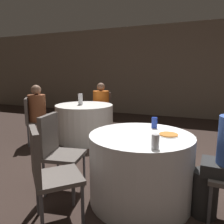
% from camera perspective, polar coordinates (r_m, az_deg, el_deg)
% --- Properties ---
extents(ground_plane, '(16.00, 16.00, 0.00)m').
position_cam_1_polar(ground_plane, '(2.59, 13.13, -21.25)').
color(ground_plane, '#332621').
extents(wall_back, '(16.00, 0.06, 2.80)m').
position_cam_1_polar(wall_back, '(6.96, 20.14, 9.98)').
color(wall_back, '#7A6B5B').
rests_on(wall_back, ground_plane).
extents(table_near, '(1.07, 1.07, 0.72)m').
position_cam_1_polar(table_near, '(2.39, 7.41, -14.15)').
color(table_near, white).
rests_on(table_near, ground_plane).
extents(table_far, '(1.14, 1.14, 0.72)m').
position_cam_1_polar(table_far, '(4.44, -7.19, -2.71)').
color(table_far, white).
rests_on(table_far, ground_plane).
extents(chair_near_west, '(0.47, 0.47, 0.89)m').
position_cam_1_polar(chair_near_west, '(2.57, -14.33, -8.63)').
color(chair_near_west, '#59514C').
rests_on(chair_near_west, ground_plane).
extents(chair_near_southwest, '(0.57, 0.57, 0.89)m').
position_cam_1_polar(chair_near_southwest, '(2.03, -16.68, -13.89)').
color(chair_near_southwest, '#59514C').
rests_on(chair_near_southwest, ground_plane).
extents(chair_far_north, '(0.42, 0.43, 0.89)m').
position_cam_1_polar(chair_far_north, '(5.30, -2.49, 1.27)').
color(chair_far_north, '#59514C').
rests_on(chair_far_north, ground_plane).
extents(chair_far_southwest, '(0.56, 0.56, 0.89)m').
position_cam_1_polar(chair_far_southwest, '(4.38, -20.07, -1.19)').
color(chair_far_southwest, '#59514C').
rests_on(chair_far_southwest, ground_plane).
extents(person_floral_shirt, '(0.47, 0.45, 1.13)m').
position_cam_1_polar(person_floral_shirt, '(4.37, -17.94, -0.64)').
color(person_floral_shirt, '#282828').
rests_on(person_floral_shirt, ground_plane).
extents(person_orange_shirt, '(0.38, 0.53, 1.12)m').
position_cam_1_polar(person_orange_shirt, '(5.15, -3.13, 1.59)').
color(person_orange_shirt, '#33384C').
rests_on(person_orange_shirt, ground_plane).
extents(pizza_plate_near, '(0.22, 0.22, 0.02)m').
position_cam_1_polar(pizza_plate_near, '(2.27, 14.54, -5.78)').
color(pizza_plate_near, white).
rests_on(pizza_plate_near, table_near).
extents(soda_can_blue, '(0.07, 0.07, 0.12)m').
position_cam_1_polar(soda_can_blue, '(2.54, 11.01, -2.76)').
color(soda_can_blue, '#1E38A5').
rests_on(soda_can_blue, table_near).
extents(soda_can_silver, '(0.07, 0.07, 0.12)m').
position_cam_1_polar(soda_can_silver, '(1.86, 11.25, -7.55)').
color(soda_can_silver, silver).
rests_on(soda_can_silver, table_near).
extents(bottle_far, '(0.09, 0.09, 0.22)m').
position_cam_1_polar(bottle_far, '(4.39, -8.25, 3.33)').
color(bottle_far, white).
rests_on(bottle_far, table_far).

